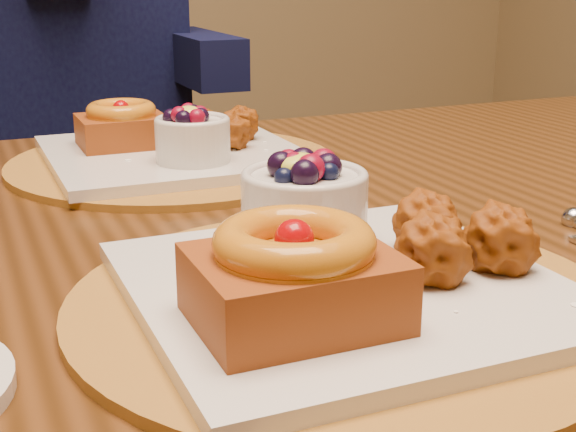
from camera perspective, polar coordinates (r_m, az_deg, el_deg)
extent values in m
cube|color=#331C09|center=(0.75, -3.62, -1.59)|extent=(1.60, 0.90, 0.04)
cylinder|color=#331C09|center=(1.54, 17.92, -7.29)|extent=(0.06, 0.06, 0.71)
cylinder|color=brown|center=(0.55, 4.05, -6.05)|extent=(0.38, 0.38, 0.01)
cube|color=silver|center=(0.55, 4.07, -5.09)|extent=(0.28, 0.28, 0.01)
cube|color=#592008|center=(0.47, 0.44, -5.15)|extent=(0.12, 0.10, 0.04)
torus|color=#A15B09|center=(0.46, 0.45, -1.87)|extent=(0.10, 0.10, 0.02)
sphere|color=#920205|center=(0.46, 0.45, -1.63)|extent=(0.02, 0.02, 0.02)
sphere|color=#93450A|center=(0.60, 9.81, -0.59)|extent=(0.05, 0.05, 0.05)
sphere|color=#93450A|center=(0.54, 10.23, -2.47)|extent=(0.05, 0.05, 0.05)
sphere|color=#93450A|center=(0.57, 14.88, -1.69)|extent=(0.05, 0.05, 0.05)
cylinder|color=silver|center=(0.61, 1.17, 0.48)|extent=(0.10, 0.10, 0.05)
torus|color=silver|center=(0.60, 1.18, 2.91)|extent=(0.10, 0.10, 0.01)
ellipsoid|color=yellow|center=(0.60, 0.84, 3.62)|extent=(0.03, 0.03, 0.02)
cylinder|color=brown|center=(0.95, -8.13, 3.79)|extent=(0.38, 0.38, 0.01)
cube|color=silver|center=(0.94, -8.16, 4.38)|extent=(0.28, 0.28, 0.01)
cube|color=#592008|center=(0.97, -11.70, 5.95)|extent=(0.10, 0.08, 0.04)
torus|color=#A15B09|center=(0.96, -11.79, 7.37)|extent=(0.08, 0.08, 0.02)
sphere|color=#920205|center=(0.96, -11.80, 7.49)|extent=(0.02, 0.02, 0.02)
sphere|color=#93450A|center=(0.94, -3.85, 5.91)|extent=(0.04, 0.04, 0.04)
sphere|color=#93450A|center=(0.97, -6.01, 6.25)|extent=(0.04, 0.04, 0.04)
sphere|color=#93450A|center=(0.98, -3.40, 6.48)|extent=(0.04, 0.04, 0.04)
cylinder|color=silver|center=(0.87, -6.78, 5.32)|extent=(0.08, 0.08, 0.04)
torus|color=silver|center=(0.87, -6.84, 6.77)|extent=(0.08, 0.08, 0.01)
ellipsoid|color=yellow|center=(0.87, -7.11, 7.27)|extent=(0.03, 0.03, 0.02)
cube|color=black|center=(1.58, -14.95, -1.68)|extent=(0.58, 0.58, 0.04)
cylinder|color=black|center=(1.61, -4.49, -10.46)|extent=(0.04, 0.04, 0.46)
cylinder|color=black|center=(1.92, -11.51, -5.96)|extent=(0.04, 0.04, 0.46)
cube|color=black|center=(1.72, -18.64, 7.88)|extent=(0.46, 0.16, 0.49)
cube|color=black|center=(1.54, -16.32, 11.67)|extent=(0.44, 0.23, 0.63)
cube|color=black|center=(1.47, -6.47, 11.18)|extent=(0.08, 0.32, 0.08)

